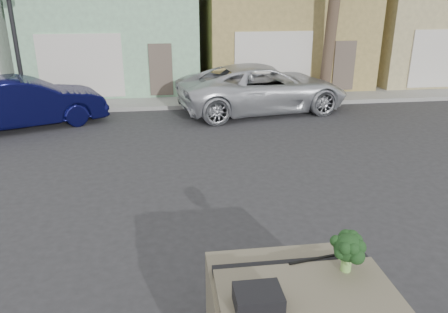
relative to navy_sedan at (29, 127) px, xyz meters
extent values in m
plane|color=#303033|center=(5.86, -7.46, 0.00)|extent=(120.00, 120.00, 0.00)
cube|color=gray|center=(5.86, 3.04, 0.07)|extent=(40.00, 3.00, 0.15)
cube|color=#8FC59B|center=(2.36, 7.04, 3.77)|extent=(7.20, 8.20, 7.55)
imported|color=black|center=(0.00, 0.00, 0.00)|extent=(5.18, 3.44, 1.61)
imported|color=silver|center=(7.96, 0.94, 0.00)|extent=(6.53, 3.84, 1.71)
cube|color=black|center=(-0.64, 2.04, 2.55)|extent=(0.40, 0.40, 5.10)
cube|color=black|center=(5.28, -10.81, 1.22)|extent=(0.48, 0.38, 0.20)
cube|color=black|center=(6.14, -10.08, 1.13)|extent=(0.69, 0.15, 0.02)
cube|color=black|center=(6.41, -10.33, 1.36)|extent=(0.53, 0.53, 0.47)
camera|label=1|loc=(4.45, -14.32, 4.11)|focal=35.00mm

